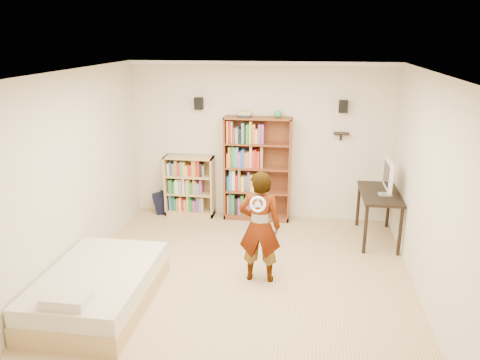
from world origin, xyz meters
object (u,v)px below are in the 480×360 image
object	(u,v)px
daybed	(98,284)
person	(260,227)
tall_bookshelf	(257,169)
low_bookshelf	(190,186)
computer_desk	(378,216)

from	to	relation	value
daybed	person	world-z (taller)	person
tall_bookshelf	low_bookshelf	world-z (taller)	tall_bookshelf
low_bookshelf	daybed	bearing A→B (deg)	-97.24
computer_desk	daybed	distance (m)	4.30
low_bookshelf	computer_desk	xyz separation A→B (m)	(3.18, -0.63, -0.15)
computer_desk	person	distance (m)	2.32
computer_desk	daybed	world-z (taller)	computer_desk
low_bookshelf	person	bearing A→B (deg)	-55.64
computer_desk	person	world-z (taller)	person
tall_bookshelf	daybed	distance (m)	3.47
low_bookshelf	person	distance (m)	2.61
tall_bookshelf	person	distance (m)	2.16
low_bookshelf	computer_desk	world-z (taller)	low_bookshelf
tall_bookshelf	computer_desk	size ratio (longest dim) A/B	1.56
computer_desk	person	xyz separation A→B (m)	(-1.71, -1.52, 0.36)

